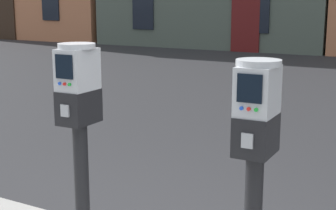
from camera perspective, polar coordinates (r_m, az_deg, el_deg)
name	(u,v)px	position (r m, az deg, el deg)	size (l,w,h in m)	color
parking_meter_near_kerb	(79,113)	(3.00, -10.07, -0.95)	(0.22, 0.25, 1.33)	black
parking_meter_twin_adjacent	(256,142)	(2.47, 9.93, -4.20)	(0.22, 0.25, 1.30)	black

